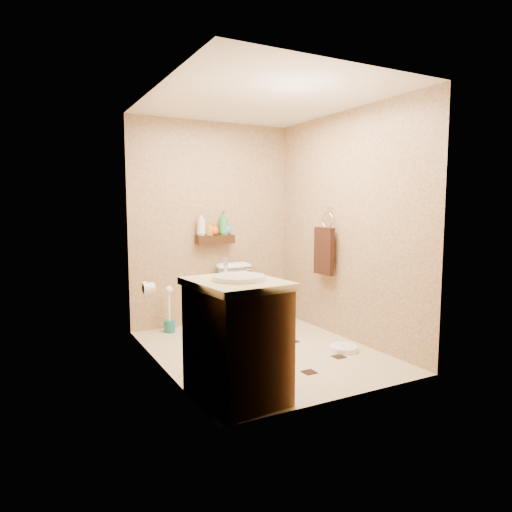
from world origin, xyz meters
TOP-DOWN VIEW (x-y plane):
  - ground at (0.00, 0.00)m, footprint 2.50×2.50m
  - wall_back at (0.00, 1.25)m, footprint 2.00×0.04m
  - wall_front at (0.00, -1.25)m, footprint 2.00×0.04m
  - wall_left at (-1.00, 0.00)m, footprint 0.04×2.50m
  - wall_right at (1.00, 0.00)m, footprint 0.04×2.50m
  - ceiling at (0.00, 0.00)m, footprint 2.00×2.50m
  - wall_shelf at (0.00, 1.17)m, footprint 0.46×0.14m
  - floor_accents at (0.03, -0.02)m, footprint 1.18×1.43m
  - toilet at (0.21, 0.83)m, footprint 0.42×0.72m
  - vanity at (-0.70, -0.88)m, footprint 0.66×0.78m
  - bathroom_scale at (0.70, -0.38)m, footprint 0.34×0.34m
  - toilet_brush at (-0.61, 1.07)m, footprint 0.12×0.12m
  - towel_ring at (0.91, 0.25)m, footprint 0.12×0.30m
  - toilet_paper at (-0.94, 0.65)m, footprint 0.12×0.11m
  - bottle_a at (-0.17, 1.17)m, footprint 0.12×0.12m
  - bottle_b at (-0.06, 1.17)m, footprint 0.09×0.09m
  - bottle_c at (-0.01, 1.17)m, footprint 0.12×0.12m
  - bottle_d at (0.11, 1.17)m, footprint 0.11×0.11m
  - bottle_e at (0.12, 1.17)m, footprint 0.09×0.09m
  - bottle_f at (0.15, 1.17)m, footprint 0.15×0.15m

SIDE VIEW (x-z plane):
  - ground at x=0.00m, z-range 0.00..0.00m
  - floor_accents at x=0.03m, z-range 0.00..0.01m
  - bathroom_scale at x=0.70m, z-range 0.00..0.06m
  - toilet_brush at x=-0.61m, z-range -0.08..0.45m
  - toilet at x=0.21m, z-range 0.00..0.73m
  - vanity at x=-0.70m, z-range -0.06..0.97m
  - toilet_paper at x=-0.94m, z-range 0.54..0.66m
  - towel_ring at x=0.91m, z-range 0.57..1.33m
  - wall_shelf at x=0.00m, z-range 0.97..1.07m
  - bottle_b at x=-0.06m, z-range 1.07..1.22m
  - bottle_c at x=-0.01m, z-range 1.07..1.22m
  - bottle_e at x=0.12m, z-range 1.07..1.23m
  - bottle_f at x=0.15m, z-range 1.07..1.23m
  - wall_back at x=0.00m, z-range 0.00..2.40m
  - wall_front at x=0.00m, z-range 0.00..2.40m
  - wall_left at x=-1.00m, z-range 0.00..2.40m
  - wall_right at x=1.00m, z-range 0.00..2.40m
  - bottle_a at x=-0.17m, z-range 1.07..1.34m
  - bottle_d at x=0.11m, z-range 1.07..1.36m
  - ceiling at x=0.00m, z-range 2.39..2.41m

